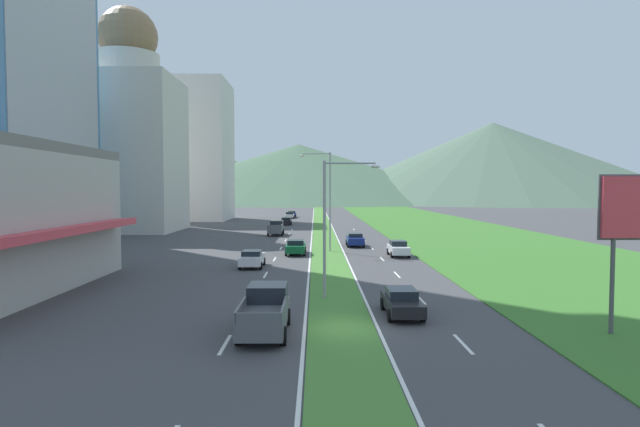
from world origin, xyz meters
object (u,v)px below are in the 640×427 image
object	(u,v)px
street_lamp_mid	(327,195)
car_6	(402,302)
car_2	(398,248)
car_7	(292,214)
car_0	(290,215)
car_4	(286,221)
pickup_truck_1	(265,311)
pickup_truck_0	(276,228)
car_1	(252,258)
street_lamp_near	(332,218)
car_5	(296,247)
car_3	(355,240)

from	to	relation	value
street_lamp_mid	car_6	bearing A→B (deg)	-83.05
car_2	car_7	size ratio (longest dim) A/B	0.95
car_0	car_2	size ratio (longest dim) A/B	1.03
street_lamp_mid	car_4	world-z (taller)	street_lamp_mid
car_6	pickup_truck_1	size ratio (longest dim) A/B	0.80
street_lamp_mid	pickup_truck_0	size ratio (longest dim) A/B	1.95
car_1	pickup_truck_0	xyz separation A→B (m)	(-0.32, 30.42, 0.23)
street_lamp_mid	car_0	size ratio (longest dim) A/B	2.51
street_lamp_near	car_2	bearing A→B (deg)	69.57
street_lamp_near	car_4	distance (m)	63.74
car_5	car_6	world-z (taller)	car_5
car_2	car_7	world-z (taller)	car_2
car_1	car_5	xyz separation A→B (m)	(3.39, 8.58, 0.01)
pickup_truck_1	car_5	bearing A→B (deg)	-0.68
car_5	car_0	bearing A→B (deg)	3.45
car_2	car_4	world-z (taller)	car_2
street_lamp_mid	car_1	distance (m)	13.71
pickup_truck_1	car_0	bearing A→B (deg)	2.18
car_3	pickup_truck_0	bearing A→B (deg)	-144.99
street_lamp_near	car_3	bearing A→B (deg)	82.64
car_3	car_6	xyz separation A→B (m)	(-0.06, -32.19, -0.06)
street_lamp_mid	car_4	bearing A→B (deg)	99.42
street_lamp_near	car_5	bearing A→B (deg)	98.06
car_3	car_6	distance (m)	32.19
street_lamp_near	car_0	size ratio (longest dim) A/B	1.99
street_lamp_near	car_6	bearing A→B (deg)	-48.94
car_5	car_4	bearing A→B (deg)	4.64
street_lamp_near	car_6	distance (m)	6.86
car_1	pickup_truck_1	xyz separation A→B (m)	(3.05, -19.62, 0.23)
car_0	pickup_truck_0	xyz separation A→B (m)	(0.11, -41.49, 0.24)
car_7	pickup_truck_1	xyz separation A→B (m)	(3.24, -96.50, 0.21)
car_3	pickup_truck_0	xyz separation A→B (m)	(-10.31, 14.72, 0.20)
car_1	car_7	distance (m)	76.89
car_7	pickup_truck_0	size ratio (longest dim) A/B	0.79
street_lamp_near	car_6	xyz separation A→B (m)	(3.57, -4.10, -4.18)
pickup_truck_1	car_6	bearing A→B (deg)	-65.64
car_1	car_6	world-z (taller)	car_1
car_6	car_2	bearing A→B (deg)	171.15
car_4	car_6	distance (m)	68.11
car_0	car_5	size ratio (longest dim) A/B	0.89
street_lamp_near	pickup_truck_0	xyz separation A→B (m)	(-6.69, 42.82, -3.92)
pickup_truck_1	car_4	bearing A→B (deg)	2.52
car_0	pickup_truck_1	world-z (taller)	pickup_truck_1
street_lamp_near	car_0	bearing A→B (deg)	94.60
pickup_truck_0	car_7	bearing A→B (deg)	-0.16
car_5	pickup_truck_0	world-z (taller)	pickup_truck_0
car_0	car_5	distance (m)	63.43
street_lamp_near	car_4	world-z (taller)	street_lamp_near
car_5	car_7	xyz separation A→B (m)	(-3.58, 68.30, 0.01)
street_lamp_near	car_7	world-z (taller)	street_lamp_near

